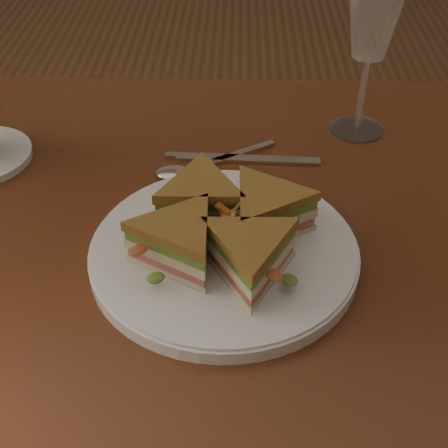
% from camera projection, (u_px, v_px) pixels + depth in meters
% --- Properties ---
extents(table, '(1.20, 0.80, 0.75)m').
position_uv_depth(table, '(205.00, 288.00, 0.81)').
color(table, '#3B1A0D').
rests_on(table, ground).
extents(plate, '(0.30, 0.30, 0.02)m').
position_uv_depth(plate, '(224.00, 253.00, 0.70)').
color(plate, silver).
rests_on(plate, table).
extents(sandwich_wedges, '(0.25, 0.25, 0.06)m').
position_uv_depth(sandwich_wedges, '(224.00, 228.00, 0.68)').
color(sandwich_wedges, beige).
rests_on(sandwich_wedges, plate).
extents(crisps_mound, '(0.09, 0.09, 0.05)m').
position_uv_depth(crisps_mound, '(224.00, 230.00, 0.68)').
color(crisps_mound, '#C65B19').
rests_on(crisps_mound, plate).
extents(spoon, '(0.16, 0.11, 0.01)m').
position_uv_depth(spoon, '(189.00, 169.00, 0.84)').
color(spoon, silver).
rests_on(spoon, table).
extents(knife, '(0.22, 0.02, 0.00)m').
position_uv_depth(knife, '(237.00, 159.00, 0.86)').
color(knife, silver).
rests_on(knife, table).
extents(wine_glass, '(0.09, 0.09, 0.24)m').
position_uv_depth(wine_glass, '(374.00, 16.00, 0.82)').
color(wine_glass, white).
rests_on(wine_glass, table).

